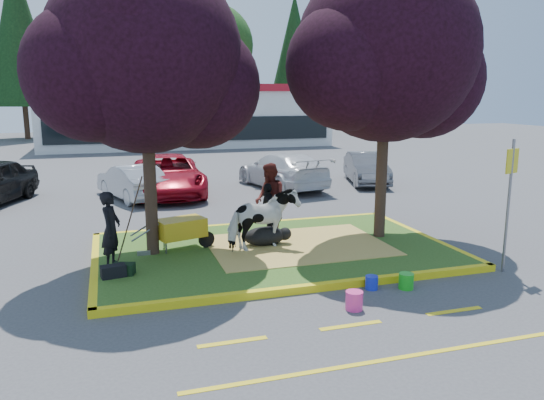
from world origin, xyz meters
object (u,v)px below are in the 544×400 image
object	(u,v)px
cow	(263,220)
sign_post	(510,190)
handler	(111,229)
bucket_pink	(354,300)
bucket_blue	(372,283)
car_silver	(132,182)
wheelbarrow	(182,228)
calf	(265,236)
bucket_green	(406,281)

from	to	relation	value
cow	sign_post	distance (m)	5.38
cow	sign_post	bearing A→B (deg)	-135.72
handler	bucket_pink	world-z (taller)	handler
bucket_blue	cow	bearing A→B (deg)	117.15
bucket_blue	car_silver	world-z (taller)	car_silver
bucket_pink	sign_post	bearing A→B (deg)	12.88
wheelbarrow	calf	bearing A→B (deg)	-24.28
handler	bucket_blue	world-z (taller)	handler
handler	car_silver	size ratio (longest dim) A/B	0.42
calf	handler	distance (m)	3.62
sign_post	bucket_green	size ratio (longest dim) A/B	9.13
car_silver	bucket_green	bearing A→B (deg)	94.36
bucket_pink	bucket_blue	world-z (taller)	bucket_pink
cow	car_silver	bearing A→B (deg)	2.27
bucket_green	sign_post	bearing A→B (deg)	6.36
handler	bucket_pink	bearing A→B (deg)	-109.55
wheelbarrow	sign_post	size ratio (longest dim) A/B	0.69
bucket_green	wheelbarrow	bearing A→B (deg)	138.10
wheelbarrow	bucket_pink	bearing A→B (deg)	-76.28
sign_post	car_silver	distance (m)	12.89
wheelbarrow	car_silver	size ratio (longest dim) A/B	0.51
calf	bucket_pink	distance (m)	3.91
bucket_pink	bucket_blue	distance (m)	1.11
calf	cow	bearing A→B (deg)	-130.91
handler	wheelbarrow	world-z (taller)	handler
car_silver	wheelbarrow	bearing A→B (deg)	77.19
sign_post	bucket_blue	size ratio (longest dim) A/B	10.69
calf	bucket_green	xyz separation A→B (m)	(1.93, -3.25, -0.22)
calf	bucket_green	size ratio (longest dim) A/B	3.35
handler	bucket_green	xyz separation A→B (m)	(5.47, -2.71, -0.80)
calf	bucket_pink	size ratio (longest dim) A/B	3.13
wheelbarrow	bucket_blue	world-z (taller)	wheelbarrow
sign_post	car_silver	xyz separation A→B (m)	(-7.20, 10.63, -1.15)
cow	wheelbarrow	size ratio (longest dim) A/B	0.86
cow	handler	world-z (taller)	handler
bucket_green	car_silver	distance (m)	11.88
sign_post	bucket_blue	xyz separation A→B (m)	(-3.19, -0.10, -1.65)
handler	bucket_blue	distance (m)	5.50
wheelbarrow	cow	bearing A→B (deg)	-34.37
calf	sign_post	xyz separation A→B (m)	(4.46, -2.96, 1.41)
handler	bucket_green	bearing A→B (deg)	-96.45
bucket_pink	calf	bearing A→B (deg)	97.49
handler	cow	bearing A→B (deg)	-66.43
sign_post	wheelbarrow	bearing A→B (deg)	136.05
bucket_pink	bucket_blue	xyz separation A→B (m)	(0.77, 0.80, -0.03)
cow	calf	world-z (taller)	cow
bucket_green	calf	bearing A→B (deg)	120.74
cow	bucket_green	world-z (taller)	cow
handler	bucket_blue	size ratio (longest dim) A/B	6.04
wheelbarrow	sign_post	world-z (taller)	sign_post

